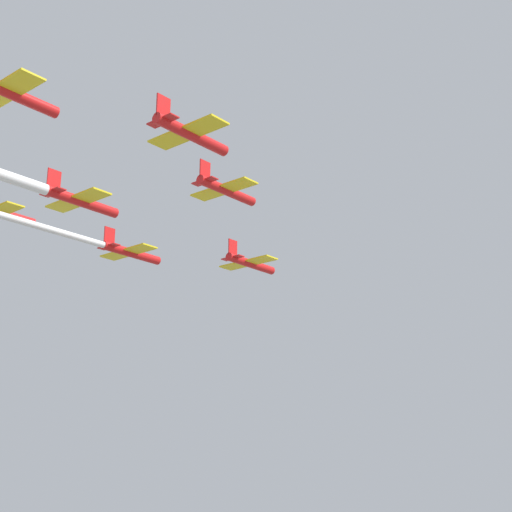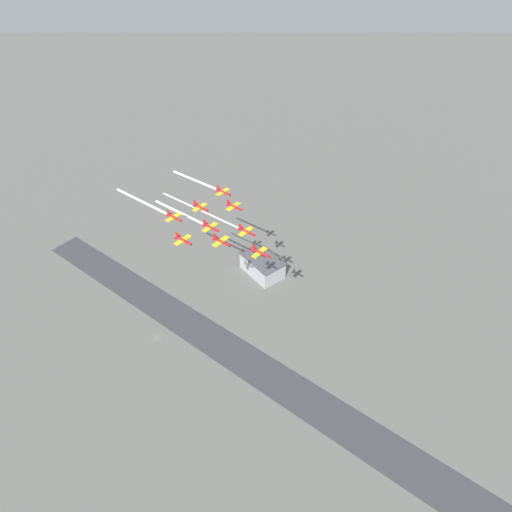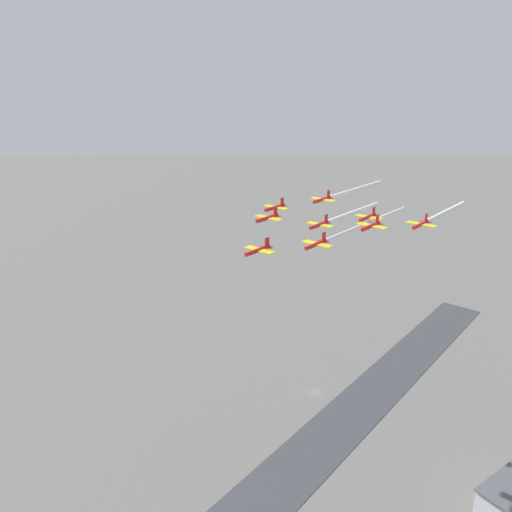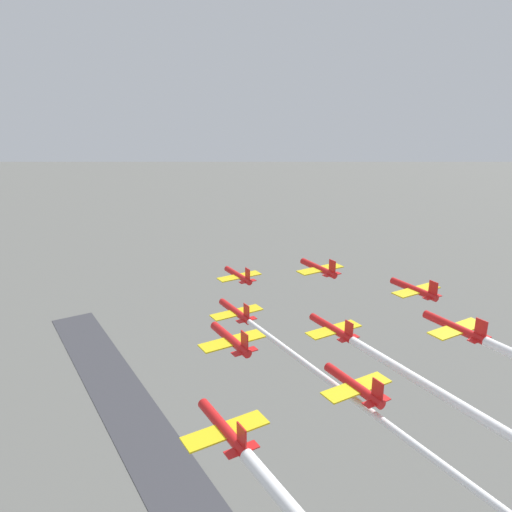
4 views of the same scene
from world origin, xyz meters
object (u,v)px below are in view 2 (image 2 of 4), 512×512
object	(u,v)px
jet_1	(246,231)
jet_5	(183,240)
hangar	(262,265)
jet_2	(221,242)
jet_6	(223,192)
jet_7	(200,207)
jet_3	(234,207)
jet_4	(210,227)
jet_0	(260,252)
jet_8	(174,217)

from	to	relation	value
jet_1	jet_5	size ratio (longest dim) A/B	1.00
hangar	jet_2	size ratio (longest dim) A/B	3.31
jet_1	jet_6	xyz separation A→B (m)	(34.41, -9.54, 2.66)
hangar	jet_7	size ratio (longest dim) A/B	3.31
jet_7	jet_1	bearing A→B (deg)	90.00
jet_3	jet_7	size ratio (longest dim) A/B	1.00
jet_1	jet_4	xyz separation A→B (m)	(12.53, 12.72, 0.95)
jet_0	jet_1	bearing A→B (deg)	-120.47
jet_6	jet_7	distance (m)	18.12
jet_3	jet_0	bearing A→B (deg)	59.53
jet_3	hangar	bearing A→B (deg)	-159.00
jet_2	jet_4	size ratio (longest dim) A/B	1.00
jet_1	jet_8	xyz separation A→B (m)	(25.05, 25.44, 5.31)
jet_8	jet_1	bearing A→B (deg)	120.47
jet_2	jet_3	bearing A→B (deg)	-150.46
jet_3	jet_1	bearing A→B (deg)	59.53
jet_6	jet_8	bearing A→B (deg)	0.00
jet_0	jet_7	size ratio (longest dim) A/B	1.00
jet_3	jet_5	size ratio (longest dim) A/B	1.00
jet_3	jet_7	bearing A→B (deg)	-59.53
jet_7	jet_4	bearing A→B (deg)	59.53
jet_0	jet_8	distance (m)	47.32
jet_2	jet_6	world-z (taller)	jet_2
jet_6	hangar	bearing A→B (deg)	-173.63
jet_7	jet_5	bearing A→B (deg)	29.54
jet_6	jet_7	bearing A→B (deg)	0.00
jet_6	jet_2	bearing A→B (deg)	40.36
jet_2	jet_8	size ratio (longest dim) A/B	1.00
hangar	jet_1	xyz separation A→B (m)	(-50.42, 50.52, 83.48)
jet_2	jet_8	xyz separation A→B (m)	(29.73, 7.95, 0.53)
jet_1	jet_2	distance (m)	18.72
jet_5	jet_4	bearing A→B (deg)	180.00
jet_2	jet_4	world-z (taller)	jet_2
jet_6	jet_0	bearing A→B (deg)	59.53
hangar	jet_1	world-z (taller)	jet_1
jet_1	jet_4	distance (m)	17.88
jet_1	jet_2	xyz separation A→B (m)	(-4.68, 17.49, 4.78)
jet_2	jet_5	size ratio (longest dim) A/B	1.00
jet_6	jet_4	bearing A→B (deg)	29.54
jet_0	jet_2	bearing A→B (deg)	-59.53
jet_1	jet_7	distance (m)	30.84
jet_7	jet_8	xyz separation A→B (m)	(-4.68, 17.49, 3.38)
hangar	jet_2	distance (m)	124.30
jet_3	jet_6	distance (m)	17.89
jet_4	jet_6	size ratio (longest dim) A/B	1.00
jet_1	jet_7	size ratio (longest dim) A/B	1.00
jet_7	jet_6	bearing A→B (deg)	-180.00
hangar	jet_7	xyz separation A→B (m)	(-20.69, 58.48, 85.42)
jet_1	jet_5	bearing A→B (deg)	-29.54
jet_3	jet_7	xyz separation A→B (m)	(12.53, 12.72, -1.85)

